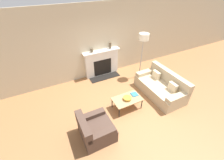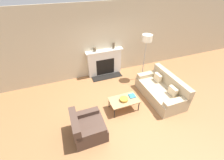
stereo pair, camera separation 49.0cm
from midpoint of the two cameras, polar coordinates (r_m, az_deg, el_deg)
The scene contains 11 objects.
ground_plane at distance 5.08m, azimuth 4.26°, elevation -10.84°, with size 18.00×18.00×0.00m, color #99663D.
wall_back at distance 6.15m, azimuth -7.23°, elevation 14.18°, with size 18.00×0.06×2.90m.
fireplace at distance 6.41m, azimuth -6.09°, elevation 6.34°, with size 1.56×0.59×1.14m.
couch at distance 5.65m, azimuth 15.84°, elevation -2.59°, with size 0.97×1.84×0.84m.
armchair_near at distance 4.24m, azimuth -9.90°, elevation -18.20°, with size 0.85×0.87×0.76m.
coffee_table at distance 4.84m, azimuth 2.90°, elevation -7.53°, with size 0.92×0.56×0.40m.
bowl at distance 4.77m, azimuth 2.89°, elevation -7.04°, with size 0.26×0.26×0.08m.
book at distance 4.98m, azimuth 5.75°, elevation -5.53°, with size 0.21×0.22×0.02m.
floor_lamp at distance 5.82m, azimuth 9.47°, elevation 14.46°, with size 0.38×0.38×1.89m.
mantel_vase_left at distance 6.02m, azimuth -10.09°, elevation 11.03°, with size 0.12×0.12×0.16m.
mantel_vase_center_left at distance 6.25m, azimuth -2.99°, elevation 12.93°, with size 0.10×0.10×0.25m.
Camera 1 is at (-2.13, -2.84, 3.67)m, focal length 24.00 mm.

